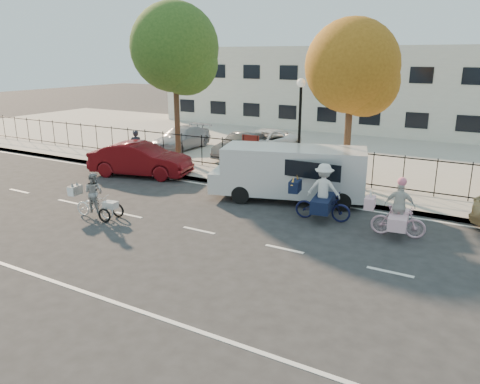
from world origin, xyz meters
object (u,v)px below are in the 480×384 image
Objects in this scene: bull_bike at (322,198)px; white_van at (291,171)px; red_sedan at (140,159)px; lot_car_c at (241,145)px; zebra_trike at (95,200)px; lot_car_b at (264,142)px; lot_car_a at (181,138)px; lamppost at (300,112)px; unicorn_bike at (398,215)px; pedestrian at (136,147)px.

white_van is (-1.86, 1.58, 0.36)m from bull_bike.
red_sedan is 5.78m from lot_car_c.
lot_car_c is (-0.23, 10.53, 0.17)m from zebra_trike.
lot_car_b is 1.23× the size of lot_car_c.
bull_bike is 13.32m from lot_car_a.
zebra_trike is (-4.32, -7.53, -2.50)m from lamppost.
lot_car_a is (-4.38, 10.81, 0.17)m from zebra_trike.
lot_car_a is at bearing 14.49° from zebra_trike.
lamppost is 5.18m from bull_bike.
lot_car_a is at bearing 178.53° from lot_car_c.
bull_bike is at bearing -33.79° from lot_car_a.
unicorn_bike is 0.88× the size of bull_bike.
bull_bike is at bearing -41.28° from lot_car_b.
pedestrian is (-4.02, 6.59, 0.38)m from zebra_trike.
lot_car_b is (2.95, 6.70, 0.03)m from red_sedan.
unicorn_bike is at bearing -29.63° from lot_car_a.
unicorn_bike is 12.40m from lot_car_b.
lot_car_a is (-1.83, 5.58, 0.01)m from red_sedan.
white_van is 1.33× the size of red_sedan.
lot_car_a is at bearing 48.53° from bull_bike.
lot_car_a is 4.16m from lot_car_c.
pedestrian is at bearing -173.59° from lamppost.
pedestrian is 0.44× the size of lot_car_c.
lot_car_b reaches higher than lot_car_a.
lot_car_c is (-5.23, 5.30, -0.36)m from white_van.
zebra_trike is 0.43× the size of lot_car_a.
bull_bike reaches higher than lot_car_a.
bull_bike reaches higher than pedestrian.
red_sedan is 5.87m from lot_car_a.
white_van is at bearing -73.68° from lamppost.
pedestrian is 0.39× the size of lot_car_a.
red_sedan is at bearing -111.25° from lot_car_c.
unicorn_bike is at bearing -34.22° from lot_car_c.
lot_car_c is at bearing -103.58° from lot_car_b.
pedestrian is 6.93m from lot_car_b.
red_sedan is 0.99× the size of lot_car_b.
red_sedan is (-11.94, 1.85, 0.07)m from unicorn_bike.
white_van is 8.13m from lot_car_b.
lamppost is 6.98m from unicorn_bike.
lamppost reaches higher than bull_bike.
lot_car_b is (0.40, 11.93, 0.19)m from zebra_trike.
lot_car_b is at bearing -161.21° from pedestrian.
unicorn_bike is (9.38, 3.38, 0.08)m from zebra_trike.
bull_bike is 0.56× the size of lot_car_c.
lamppost is 6.33m from lot_car_b.
bull_bike is at bearing -41.75° from lot_car_c.
lot_car_b is (4.78, 1.12, 0.02)m from lot_car_a.
lamppost is 9.03m from zebra_trike.
white_van is (0.67, -2.30, -1.97)m from lamppost.
zebra_trike is 9.98m from unicorn_bike.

